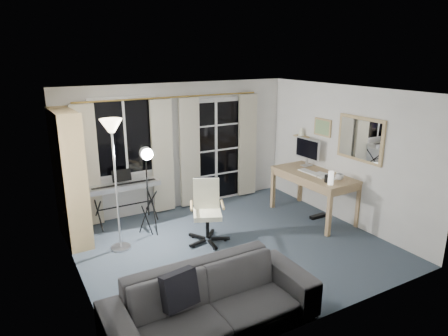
# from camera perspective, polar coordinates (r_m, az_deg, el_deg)

# --- Properties ---
(floor) EXTENTS (4.50, 4.00, 0.02)m
(floor) POSITION_cam_1_polar(r_m,az_deg,el_deg) (6.38, 1.31, -11.22)
(floor) COLOR #394753
(floor) RESTS_ON ground
(window) EXTENTS (1.20, 0.08, 1.40)m
(window) POSITION_cam_1_polar(r_m,az_deg,el_deg) (7.22, -14.01, 4.33)
(window) COLOR white
(window) RESTS_ON floor
(french_door) EXTENTS (1.32, 0.09, 2.11)m
(french_door) POSITION_cam_1_polar(r_m,az_deg,el_deg) (7.98, -1.27, 2.42)
(french_door) COLOR white
(french_door) RESTS_ON floor
(curtains) EXTENTS (3.60, 0.07, 2.13)m
(curtains) POSITION_cam_1_polar(r_m,az_deg,el_deg) (7.51, -6.91, 1.97)
(curtains) COLOR gold
(curtains) RESTS_ON floor
(bookshelf) EXTENTS (0.37, 0.99, 2.11)m
(bookshelf) POSITION_cam_1_polar(r_m,az_deg,el_deg) (6.63, -21.40, -1.83)
(bookshelf) COLOR tan
(bookshelf) RESTS_ON floor
(torchiere_lamp) EXTENTS (0.42, 0.42, 2.02)m
(torchiere_lamp) POSITION_cam_1_polar(r_m,az_deg,el_deg) (5.97, -15.59, 3.01)
(torchiere_lamp) COLOR #B2B2B7
(torchiere_lamp) RESTS_ON floor
(keyboard_piano) EXTENTS (1.25, 0.62, 0.90)m
(keyboard_piano) POSITION_cam_1_polar(r_m,az_deg,el_deg) (7.13, -14.10, -2.61)
(keyboard_piano) COLOR black
(keyboard_piano) RESTS_ON floor
(studio_light) EXTENTS (0.28, 0.31, 1.53)m
(studio_light) POSITION_cam_1_polar(r_m,az_deg,el_deg) (6.42, -11.00, 0.58)
(studio_light) COLOR black
(studio_light) RESTS_ON floor
(office_chair) EXTENTS (0.69, 0.71, 1.00)m
(office_chair) POSITION_cam_1_polar(r_m,az_deg,el_deg) (6.39, -2.47, -5.27)
(office_chair) COLOR black
(office_chair) RESTS_ON floor
(desk) EXTENTS (0.83, 1.59, 0.84)m
(desk) POSITION_cam_1_polar(r_m,az_deg,el_deg) (7.37, 12.78, -1.49)
(desk) COLOR #9D7E51
(desk) RESTS_ON floor
(monitor) EXTENTS (0.21, 0.61, 0.53)m
(monitor) POSITION_cam_1_polar(r_m,az_deg,el_deg) (7.71, 11.84, 2.60)
(monitor) COLOR silver
(monitor) RESTS_ON desk
(desk_clutter) EXTENTS (0.48, 0.96, 1.06)m
(desk_clutter) POSITION_cam_1_polar(r_m,az_deg,el_deg) (7.18, 13.65, -2.68)
(desk_clutter) COLOR white
(desk_clutter) RESTS_ON desk
(mug) EXTENTS (0.14, 0.11, 0.14)m
(mug) POSITION_cam_1_polar(r_m,az_deg,el_deg) (7.05, 16.18, -1.09)
(mug) COLOR silver
(mug) RESTS_ON desk
(wall_mirror) EXTENTS (0.04, 0.94, 0.74)m
(wall_mirror) POSITION_cam_1_polar(r_m,az_deg,el_deg) (6.97, 18.88, 3.93)
(wall_mirror) COLOR tan
(wall_mirror) RESTS_ON floor
(framed_print) EXTENTS (0.03, 0.42, 0.32)m
(framed_print) POSITION_cam_1_polar(r_m,az_deg,el_deg) (7.57, 13.91, 5.65)
(framed_print) COLOR tan
(framed_print) RESTS_ON floor
(wall_shelf) EXTENTS (0.16, 0.30, 0.18)m
(wall_shelf) POSITION_cam_1_polar(r_m,az_deg,el_deg) (7.93, 10.99, 4.88)
(wall_shelf) COLOR tan
(wall_shelf) RESTS_ON floor
(sofa) EXTENTS (2.32, 0.68, 0.91)m
(sofa) POSITION_cam_1_polar(r_m,az_deg,el_deg) (4.48, -1.70, -17.37)
(sofa) COLOR #353437
(sofa) RESTS_ON floor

